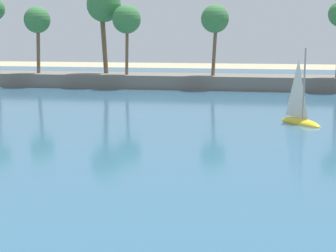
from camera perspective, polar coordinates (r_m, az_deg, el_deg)
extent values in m
cube|color=#33607F|center=(57.71, 8.30, 2.81)|extent=(220.00, 102.42, 0.06)
cube|color=slate|center=(68.76, 8.66, 4.66)|extent=(90.11, 6.00, 1.80)
cylinder|color=brown|center=(72.16, -6.85, 9.25)|extent=(0.95, 0.62, 9.05)
sphere|color=#38753D|center=(72.26, -6.93, 12.83)|extent=(4.54, 4.54, 4.54)
cylinder|color=brown|center=(72.12, -7.03, 9.37)|extent=(0.88, 0.63, 9.37)
sphere|color=#38753D|center=(72.24, -7.11, 13.08)|extent=(3.38, 3.38, 3.38)
cylinder|color=brown|center=(69.43, -4.44, 8.46)|extent=(0.51, 0.61, 7.10)
sphere|color=#38753D|center=(69.43, -4.48, 11.39)|extent=(3.67, 3.67, 3.67)
cylinder|color=brown|center=(67.86, 5.02, 8.43)|extent=(0.73, 0.87, 7.12)
sphere|color=#38753D|center=(67.87, 5.07, 11.42)|extent=(3.52, 3.52, 3.52)
cylinder|color=brown|center=(73.77, -13.78, 8.29)|extent=(0.77, 0.67, 7.10)
sphere|color=#38753D|center=(73.77, -13.90, 11.04)|extent=(3.52, 3.52, 3.52)
ellipsoid|color=yellow|center=(43.00, 14.07, 0.26)|extent=(3.65, 4.30, 0.87)
cylinder|color=gray|center=(42.43, 14.44, 4.44)|extent=(0.13, 0.13, 5.46)
pyramid|color=silver|center=(43.03, 13.77, 3.99)|extent=(1.27, 1.66, 4.64)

